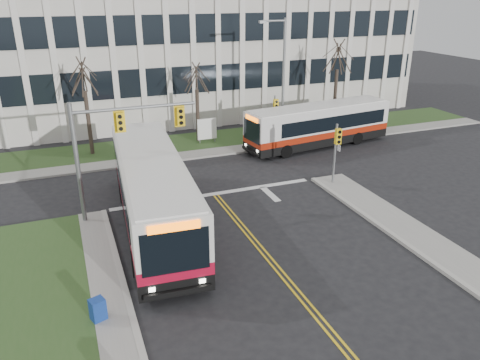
% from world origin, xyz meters
% --- Properties ---
extents(ground, '(120.00, 120.00, 0.00)m').
position_xyz_m(ground, '(0.00, 0.00, 0.00)').
color(ground, black).
rests_on(ground, ground).
extents(sidewalk_cross, '(44.00, 1.60, 0.14)m').
position_xyz_m(sidewalk_cross, '(5.00, 15.20, 0.07)').
color(sidewalk_cross, '#9E9B93').
rests_on(sidewalk_cross, ground).
extents(building_lawn, '(44.00, 5.00, 0.12)m').
position_xyz_m(building_lawn, '(5.00, 18.00, 0.06)').
color(building_lawn, '#2F4D21').
rests_on(building_lawn, ground).
extents(office_building, '(40.00, 16.00, 12.00)m').
position_xyz_m(office_building, '(5.00, 30.00, 6.00)').
color(office_building, silver).
rests_on(office_building, ground).
extents(mast_arm_signal, '(6.11, 0.38, 6.20)m').
position_xyz_m(mast_arm_signal, '(-5.62, 7.16, 4.26)').
color(mast_arm_signal, slate).
rests_on(mast_arm_signal, ground).
extents(signal_pole_near, '(0.34, 0.39, 3.80)m').
position_xyz_m(signal_pole_near, '(7.20, 6.90, 2.50)').
color(signal_pole_near, slate).
rests_on(signal_pole_near, ground).
extents(signal_pole_far, '(0.34, 0.39, 3.80)m').
position_xyz_m(signal_pole_far, '(7.20, 15.40, 2.50)').
color(signal_pole_far, slate).
rests_on(signal_pole_far, ground).
extents(streetlight, '(2.15, 0.25, 9.20)m').
position_xyz_m(streetlight, '(8.03, 16.20, 5.19)').
color(streetlight, slate).
rests_on(streetlight, ground).
extents(directory_sign, '(1.50, 0.12, 2.00)m').
position_xyz_m(directory_sign, '(2.50, 17.50, 1.17)').
color(directory_sign, slate).
rests_on(directory_sign, ground).
extents(tree_left, '(1.80, 1.80, 7.70)m').
position_xyz_m(tree_left, '(-6.00, 18.00, 5.51)').
color(tree_left, '#42352B').
rests_on(tree_left, ground).
extents(tree_mid, '(1.80, 1.80, 6.82)m').
position_xyz_m(tree_mid, '(2.00, 18.20, 4.88)').
color(tree_mid, '#42352B').
rests_on(tree_mid, ground).
extents(tree_right, '(1.80, 1.80, 8.25)m').
position_xyz_m(tree_right, '(14.00, 18.00, 5.91)').
color(tree_right, '#42352B').
rests_on(tree_right, ground).
extents(bus_main, '(3.84, 13.51, 3.56)m').
position_xyz_m(bus_main, '(-4.05, 5.55, 1.78)').
color(bus_main, silver).
rests_on(bus_main, ground).
extents(bus_cross, '(11.79, 3.97, 3.08)m').
position_xyz_m(bus_cross, '(10.17, 14.00, 1.54)').
color(bus_cross, silver).
rests_on(bus_cross, ground).
extents(newspaper_box_blue, '(0.62, 0.59, 0.95)m').
position_xyz_m(newspaper_box_blue, '(-7.43, -1.07, 0.47)').
color(newspaper_box_blue, navy).
rests_on(newspaper_box_blue, ground).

